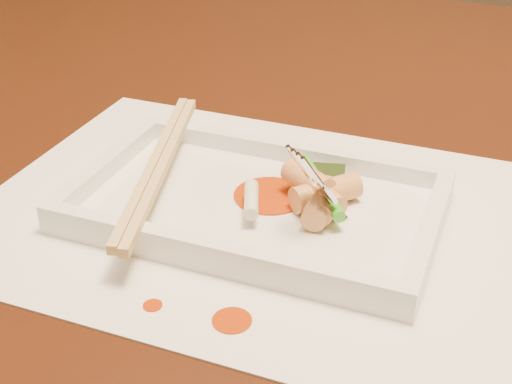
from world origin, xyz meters
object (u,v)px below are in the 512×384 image
(table, at_px, (328,217))
(plate_base, at_px, (256,209))
(chopstick_a, at_px, (154,163))
(fork, at_px, (364,116))
(placemat, at_px, (256,214))

(table, xyz_separation_m, plate_base, (-0.01, -0.17, 0.11))
(plate_base, bearing_deg, table, 86.56)
(chopstick_a, bearing_deg, fork, 6.75)
(table, bearing_deg, placemat, -93.44)
(plate_base, xyz_separation_m, fork, (0.07, 0.02, 0.08))
(chopstick_a, xyz_separation_m, fork, (0.15, 0.02, 0.06))
(plate_base, relative_size, fork, 1.86)
(table, distance_m, placemat, 0.20)
(plate_base, bearing_deg, fork, 14.42)
(placemat, xyz_separation_m, plate_base, (0.00, 0.00, 0.00))
(table, xyz_separation_m, fork, (0.06, -0.15, 0.18))
(plate_base, relative_size, chopstick_a, 1.14)
(chopstick_a, relative_size, fork, 1.63)
(chopstick_a, bearing_deg, placemat, 0.00)
(table, bearing_deg, fork, -68.43)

